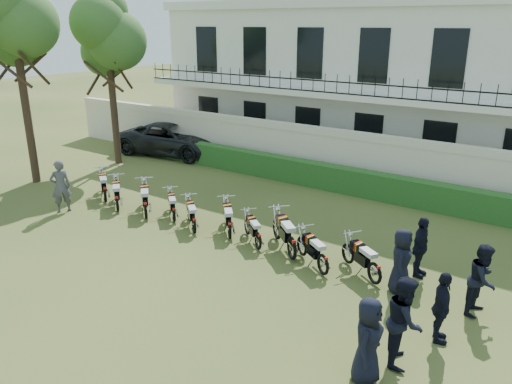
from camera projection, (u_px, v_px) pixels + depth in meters
ground at (188, 243)px, 15.24m from camera, size 100.00×100.00×0.00m
perimeter_wall at (315, 153)px, 21.07m from camera, size 30.00×0.35×2.30m
hedge at (326, 177)px, 20.12m from camera, size 18.00×0.60×1.00m
building at (374, 79)px, 24.88m from camera, size 20.40×9.60×7.40m
tree_west_mid at (13, 15)px, 18.99m from camera, size 3.40×3.20×8.82m
tree_west_near at (108, 35)px, 22.07m from camera, size 3.40×3.20×7.90m
motorcycle_0 at (105, 190)px, 18.54m from camera, size 1.63×1.20×1.06m
motorcycle_1 at (117, 199)px, 17.62m from camera, size 1.52×1.32×1.05m
motorcycle_2 at (145, 205)px, 16.95m from camera, size 1.55×1.45×1.11m
motorcycle_3 at (174, 211)px, 16.70m from camera, size 1.34×1.16×0.92m
motorcycle_4 at (194, 221)px, 15.77m from camera, size 1.42×1.21×0.97m
motorcycle_5 at (230, 225)px, 15.37m from camera, size 1.33×1.44×1.02m
motorcycle_6 at (258, 237)px, 14.66m from camera, size 1.37×1.11×0.92m
motorcycle_7 at (292, 243)px, 14.00m from camera, size 1.67×1.45×1.15m
motorcycle_8 at (323, 260)px, 13.17m from camera, size 1.56×1.07×0.99m
motorcycle_9 at (375, 268)px, 12.69m from camera, size 1.59×1.07×1.00m
suv at (174, 139)px, 25.24m from camera, size 6.10×3.57×1.59m
inspector at (61, 186)px, 17.51m from camera, size 0.70×0.81×1.89m
officer_0 at (368, 341)px, 9.13m from camera, size 0.66×0.91×1.73m
officer_1 at (404, 320)px, 9.65m from camera, size 0.94×1.07×1.85m
officer_2 at (441, 308)px, 10.31m from camera, size 0.66×1.01×1.59m
officer_3 at (401, 261)px, 12.25m from camera, size 0.72×0.92×1.67m
officer_4 at (483, 280)px, 11.33m from camera, size 0.74×0.90×1.71m
officer_5 at (420, 247)px, 13.03m from camera, size 0.43×0.98×1.65m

